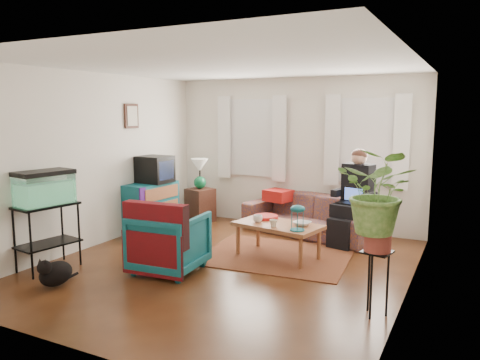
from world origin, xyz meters
The scene contains 31 objects.
floor centered at (0.00, 0.00, 0.00)m, with size 4.50×5.00×0.01m, color #4F2B14.
ceiling centered at (0.00, 0.00, 2.60)m, with size 4.50×5.00×0.01m, color white.
wall_back centered at (0.00, 2.50, 1.30)m, with size 4.50×0.01×2.60m, color silver.
wall_front centered at (0.00, -2.50, 1.30)m, with size 4.50×0.01×2.60m, color silver.
wall_left centered at (-2.25, 0.00, 1.30)m, with size 0.01×5.00×2.60m, color silver.
wall_right centered at (2.25, 0.00, 1.30)m, with size 0.01×5.00×2.60m, color silver.
window_left centered at (-0.80, 2.48, 1.55)m, with size 1.08×0.04×1.38m, color white.
window_right centered at (1.25, 2.48, 1.55)m, with size 1.08×0.04×1.38m, color white.
curtains_left centered at (-0.80, 2.40, 1.55)m, with size 1.36×0.06×1.50m, color white.
curtains_right centered at (1.25, 2.40, 1.55)m, with size 1.36×0.06×1.50m, color white.
picture_frame centered at (-2.21, 0.85, 1.95)m, with size 0.04×0.32×0.40m, color #3D2616.
area_rug centered at (0.42, 0.70, 0.01)m, with size 2.00×1.60×0.01m, color brown.
sofa centered at (0.45, 2.05, 0.44)m, with size 2.23×0.88×0.87m, color brown.
seated_person centered at (1.23, 1.85, 0.67)m, with size 0.56×0.69×1.33m, color black, non-canonical shape.
side_table centered at (-1.65, 2.01, 0.31)m, with size 0.42×0.42×0.62m, color #402118.
table_lamp centered at (-1.65, 2.01, 0.88)m, with size 0.32×0.32×0.56m, color white, non-canonical shape.
dresser centered at (-1.99, 1.00, 0.42)m, with size 0.47×0.93×0.84m, color #137273.
crt_tv centered at (-1.97, 1.09, 1.06)m, with size 0.51×0.47×0.45m, color black.
aquarium_stand centered at (-2.00, -1.13, 0.43)m, with size 0.43×0.76×0.85m, color black.
aquarium centered at (-2.00, -1.13, 1.07)m, with size 0.38×0.69×0.45m, color #7FD899.
black_cat centered at (-1.43, -1.53, 0.19)m, with size 0.28×0.44×0.37m, color black.
armchair centered at (-0.56, -0.48, 0.42)m, with size 0.82×0.77×0.84m, color #115F6B.
serape_throw centered at (-0.54, -0.80, 0.59)m, with size 0.84×0.19×0.69m, color #9E0A0A.
coffee_table centered at (0.46, 0.65, 0.24)m, with size 1.17×0.64×0.49m, color brown.
cup_a centered at (0.18, 0.60, 0.54)m, with size 0.13×0.13×0.10m, color white.
cup_b centered at (0.48, 0.46, 0.54)m, with size 0.11×0.11×0.10m, color beige.
bowl centered at (0.80, 0.70, 0.51)m, with size 0.23×0.23×0.06m, color white.
snack_tray centered at (0.18, 0.87, 0.51)m, with size 0.36×0.36×0.04m, color #B21414.
birdcage centered at (0.83, 0.42, 0.66)m, with size 0.19×0.19×0.34m, color #115B6B, non-canonical shape.
plant_stand centered at (2.05, -0.64, 0.33)m, with size 0.28×0.28×0.67m, color black.
potted_plant centered at (2.05, -0.64, 1.13)m, with size 0.76×0.66×0.85m, color #599947.
Camera 1 is at (2.86, -5.21, 2.03)m, focal length 35.00 mm.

